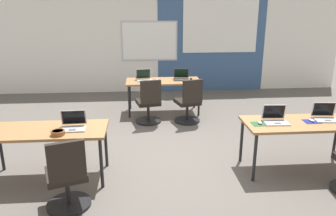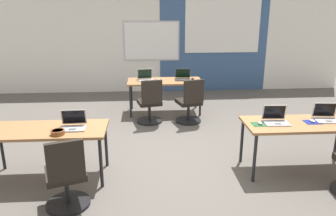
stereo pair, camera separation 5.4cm
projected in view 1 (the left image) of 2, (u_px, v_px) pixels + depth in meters
The scene contains 20 objects.
ground_plane at pixel (173, 155), 5.28m from camera, with size 24.00×24.00×0.00m.
back_wall_assembly at pixel (160, 39), 8.85m from camera, with size 10.00×0.27×2.80m.
desk_near_left at pixel (46, 134), 4.38m from camera, with size 1.60×0.70×0.72m.
desk_near_right at pixel (301, 126), 4.65m from camera, with size 1.60×0.70×0.72m.
desk_far_center at pixel (163, 83), 7.18m from camera, with size 1.60×0.70×0.72m.
laptop_near_right_end at pixel (325, 116), 4.72m from camera, with size 0.36×0.31×0.24m.
mousepad_near_right_end at pixel (312, 122), 4.64m from camera, with size 0.22×0.19×0.00m.
mouse_near_right_end at pixel (312, 120), 4.64m from camera, with size 0.07×0.11×0.03m.
laptop_far_left at pixel (144, 78), 7.17m from camera, with size 0.37×0.33×0.24m.
mouse_far_left at pixel (157, 80), 7.17m from camera, with size 0.06×0.10×0.03m.
chair_far_left at pixel (149, 105), 6.58m from camera, with size 0.52×0.58×0.92m.
laptop_near_left_inner at pixel (73, 125), 4.38m from camera, with size 0.34×0.30×0.23m.
chair_near_left_inner at pixel (67, 180), 3.77m from camera, with size 0.56×0.61×0.92m.
laptop_near_right_inner at pixel (275, 119), 4.61m from camera, with size 0.34×0.29×0.23m.
mousepad_near_right_inner at pixel (260, 124), 4.55m from camera, with size 0.22×0.19×0.00m.
mouse_near_right_inner at pixel (260, 123), 4.54m from camera, with size 0.07×0.11×0.03m.
laptop_far_right at pixel (181, 77), 7.23m from camera, with size 0.36×0.33×0.23m.
mouse_far_right at pixel (191, 79), 7.26m from camera, with size 0.07×0.11×0.03m.
chair_far_right at pixel (189, 105), 6.61m from camera, with size 0.54×0.59×0.92m.
snack_bowl at pixel (58, 132), 4.16m from camera, with size 0.18×0.18×0.06m.
Camera 1 is at (-0.47, -4.79, 2.29)m, focal length 35.37 mm.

